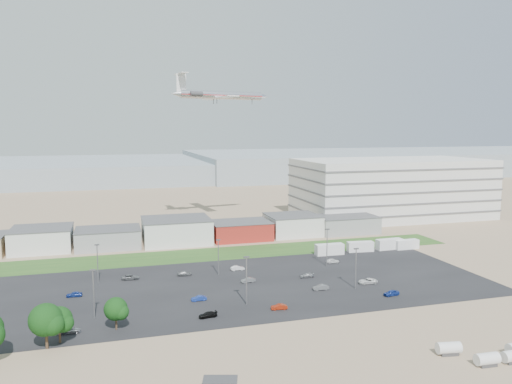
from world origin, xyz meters
name	(u,v)px	position (x,y,z in m)	size (l,w,h in m)	color
ground	(250,316)	(0.00, 0.00, 0.00)	(700.00, 700.00, 0.00)	#997F61
parking_lot	(248,285)	(5.00, 20.00, 0.01)	(120.00, 50.00, 0.01)	black
grass_strip	(204,255)	(0.00, 52.00, 0.01)	(160.00, 16.00, 0.02)	#244F1D
hills_backdrop	(194,170)	(40.00, 315.00, 4.50)	(700.00, 200.00, 9.00)	gray
building_row	(143,233)	(-17.00, 71.00, 4.00)	(170.00, 20.00, 8.00)	silver
parking_garage	(391,188)	(90.00, 95.00, 12.50)	(80.00, 40.00, 25.00)	silver
storage_tank_nw	(449,348)	(27.47, -26.41, 1.20)	(4.00, 2.00, 2.40)	silver
storage_tank_sw	(487,359)	(30.82, -31.53, 1.17)	(3.89, 1.95, 2.34)	silver
box_trailer_a	(329,249)	(36.52, 41.42, 1.64)	(8.74, 2.73, 3.28)	silver
box_trailer_b	(360,247)	(47.45, 42.42, 1.54)	(8.21, 2.56, 3.08)	silver
box_trailer_c	(389,244)	(57.76, 42.56, 1.63)	(8.68, 2.71, 3.26)	silver
box_trailer_d	(407,244)	(63.20, 41.28, 1.47)	(7.83, 2.45, 2.94)	silver
tree_mid	(46,323)	(-38.14, -4.86, 4.59)	(6.12, 6.12, 9.18)	black
tree_right	(59,322)	(-36.19, -2.88, 3.77)	(5.02, 5.02, 7.54)	black
tree_near	(116,311)	(-26.44, 0.44, 3.57)	(4.76, 4.76, 7.14)	black
lightpole_front_l	(94,294)	(-30.58, 7.51, 5.07)	(1.19, 0.50, 10.13)	slate
lightpole_front_m	(247,281)	(0.98, 6.63, 5.35)	(1.26, 0.52, 10.70)	slate
lightpole_front_r	(356,268)	(28.91, 9.97, 4.92)	(1.16, 0.48, 9.83)	slate
lightpole_back_l	(98,264)	(-30.36, 31.57, 4.90)	(1.15, 0.48, 9.81)	slate
lightpole_back_m	(218,257)	(-0.23, 30.29, 4.69)	(1.10, 0.46, 9.39)	slate
lightpole_back_r	(327,247)	(30.53, 30.11, 5.27)	(1.24, 0.52, 10.53)	slate
airliner	(222,95)	(16.11, 98.76, 51.07)	(40.93, 27.91, 12.09)	silver
parked_car_0	(368,281)	(33.60, 12.49, 0.64)	(2.12, 4.59, 1.28)	silver
parked_car_1	(321,287)	(20.47, 11.25, 0.63)	(1.34, 3.85, 1.27)	#595B5E
parked_car_2	(391,293)	(34.39, 2.92, 0.64)	(1.52, 3.78, 1.29)	navy
parked_car_3	(208,315)	(-8.54, 1.60, 0.56)	(1.56, 3.85, 1.12)	black
parked_car_4	(199,298)	(-8.59, 11.93, 0.56)	(1.19, 3.42, 1.13)	navy
parked_car_5	(74,294)	(-35.43, 22.52, 0.59)	(1.40, 3.48, 1.19)	navy
parked_car_6	(185,274)	(-8.88, 31.89, 0.55)	(1.54, 3.78, 1.10)	#595B5E
parked_car_7	(248,280)	(5.46, 21.74, 0.59)	(1.26, 3.61, 1.19)	#595B5E
parked_car_8	(333,261)	(33.41, 32.44, 0.64)	(1.51, 3.75, 1.28)	silver
parked_car_9	(130,277)	(-22.62, 32.47, 0.62)	(2.04, 4.43, 1.23)	#595B5E
parked_car_10	(70,330)	(-34.84, 1.05, 0.59)	(1.66, 4.09, 1.19)	#A5A5AA
parked_car_11	(238,268)	(5.60, 32.94, 0.61)	(1.29, 3.71, 1.22)	silver
parked_car_12	(307,276)	(20.99, 21.40, 0.54)	(1.53, 3.76, 1.09)	#A5A5AA
parked_car_13	(279,307)	(6.81, 1.80, 0.57)	(1.21, 3.48, 1.15)	maroon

